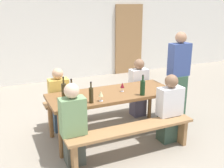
{
  "coord_description": "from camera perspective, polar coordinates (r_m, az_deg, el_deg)",
  "views": [
    {
      "loc": [
        -1.69,
        -3.73,
        2.16
      ],
      "look_at": [
        0.0,
        0.0,
        0.9
      ],
      "focal_mm": 42.83,
      "sensor_mm": 36.0,
      "label": 1
    }
  ],
  "objects": [
    {
      "name": "seated_guest_far_0",
      "position": [
        4.67,
        -11.18,
        -3.66
      ],
      "size": [
        0.33,
        0.24,
        1.11
      ],
      "rotation": [
        0.0,
        0.0,
        -1.57
      ],
      "color": "#3B5570",
      "rests_on": "ground"
    },
    {
      "name": "bench_near",
      "position": [
        3.91,
        4.29,
        -10.42
      ],
      "size": [
        1.96,
        0.3,
        0.45
      ],
      "color": "#9E7247",
      "rests_on": "ground"
    },
    {
      "name": "wooden_door",
      "position": [
        8.4,
        3.61,
        9.47
      ],
      "size": [
        0.9,
        0.06,
        2.1
      ],
      "primitive_type": "cube",
      "color": "#9E7247",
      "rests_on": "ground"
    },
    {
      "name": "wine_bottle_3",
      "position": [
        3.88,
        -4.47,
        -2.33
      ],
      "size": [
        0.06,
        0.06,
        0.32
      ],
      "color": "#332814",
      "rests_on": "tasting_table"
    },
    {
      "name": "wine_bottle_1",
      "position": [
        4.07,
        -10.22,
        -1.49
      ],
      "size": [
        0.07,
        0.07,
        0.35
      ],
      "color": "#332814",
      "rests_on": "tasting_table"
    },
    {
      "name": "wine_glass_1",
      "position": [
        4.37,
        2.22,
        -0.31
      ],
      "size": [
        0.07,
        0.07,
        0.15
      ],
      "color": "silver",
      "rests_on": "tasting_table"
    },
    {
      "name": "tasting_table",
      "position": [
        4.36,
        0.0,
        -2.88
      ],
      "size": [
        2.06,
        0.79,
        0.75
      ],
      "color": "brown",
      "rests_on": "ground"
    },
    {
      "name": "seated_guest_far_1",
      "position": [
        5.21,
        5.66,
        -1.06
      ],
      "size": [
        0.35,
        0.24,
        1.14
      ],
      "rotation": [
        0.0,
        0.0,
        -1.57
      ],
      "color": "#514C64",
      "rests_on": "ground"
    },
    {
      "name": "standing_host",
      "position": [
        5.12,
        13.89,
        1.26
      ],
      "size": [
        0.38,
        0.24,
        1.66
      ],
      "rotation": [
        0.0,
        0.0,
        3.14
      ],
      "color": "#355741",
      "rests_on": "ground"
    },
    {
      "name": "wine_glass_0",
      "position": [
        3.94,
        -2.38,
        -2.14
      ],
      "size": [
        0.07,
        0.07,
        0.16
      ],
      "color": "silver",
      "rests_on": "tasting_table"
    },
    {
      "name": "bench_far",
      "position": [
        5.07,
        -3.26,
        -3.78
      ],
      "size": [
        1.96,
        0.3,
        0.45
      ],
      "color": "#9E7247",
      "rests_on": "ground"
    },
    {
      "name": "wine_bottle_0",
      "position": [
        4.13,
        -8.59,
        -1.4
      ],
      "size": [
        0.08,
        0.08,
        0.3
      ],
      "color": "#332814",
      "rests_on": "tasting_table"
    },
    {
      "name": "wine_bottle_2",
      "position": [
        4.22,
        6.55,
        -0.73
      ],
      "size": [
        0.08,
        0.08,
        0.33
      ],
      "color": "#143319",
      "rests_on": "tasting_table"
    },
    {
      "name": "seated_guest_near_1",
      "position": [
        4.33,
        12.17,
        -5.49
      ],
      "size": [
        0.4,
        0.24,
        1.11
      ],
      "rotation": [
        0.0,
        0.0,
        1.57
      ],
      "color": "#334B3D",
      "rests_on": "ground"
    },
    {
      "name": "back_wall",
      "position": [
        7.7,
        -11.94,
        12.57
      ],
      "size": [
        14.0,
        0.2,
        3.2
      ],
      "primitive_type": "cube",
      "color": "silver",
      "rests_on": "ground"
    },
    {
      "name": "ground_plane",
      "position": [
        4.63,
        0.0,
        -10.71
      ],
      "size": [
        24.0,
        24.0,
        0.0
      ],
      "primitive_type": "plane",
      "color": "gray"
    },
    {
      "name": "seated_guest_near_0",
      "position": [
        3.67,
        -8.27,
        -8.93
      ],
      "size": [
        0.34,
        0.24,
        1.17
      ],
      "rotation": [
        0.0,
        0.0,
        1.57
      ],
      "color": "#414841",
      "rests_on": "ground"
    }
  ]
}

